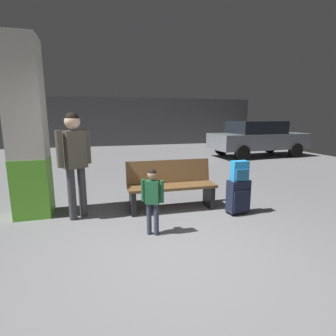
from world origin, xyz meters
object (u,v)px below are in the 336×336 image
object	(u,v)px
structural_pillar	(27,131)
backpack_bright	(240,171)
child	(152,195)
parked_car_side	(257,138)
suitcase	(238,196)
adult	(75,154)
bench	(171,185)

from	to	relation	value
structural_pillar	backpack_bright	bearing A→B (deg)	-15.23
structural_pillar	child	distance (m)	2.39
child	parked_car_side	distance (m)	8.65
structural_pillar	suitcase	distance (m)	3.72
suitcase	child	bearing A→B (deg)	-166.43
child	parked_car_side	world-z (taller)	parked_car_side
structural_pillar	adult	size ratio (longest dim) A/B	1.67
backpack_bright	adult	bearing A→B (deg)	167.80
suitcase	structural_pillar	bearing A→B (deg)	164.79
bench	parked_car_side	xyz separation A→B (m)	(5.43, 5.26, 0.36)
adult	bench	bearing A→B (deg)	0.26
structural_pillar	backpack_bright	world-z (taller)	structural_pillar
backpack_bright	parked_car_side	distance (m)	7.31
backpack_bright	parked_car_side	size ratio (longest dim) A/B	0.08
child	adult	size ratio (longest dim) A/B	0.55
suitcase	backpack_bright	distance (m)	0.45
bench	child	xyz separation A→B (m)	(-0.57, -0.98, 0.16)
adult	child	bearing A→B (deg)	-42.22
bench	backpack_bright	bearing A→B (deg)	-29.26
structural_pillar	adult	world-z (taller)	structural_pillar
suitcase	parked_car_side	world-z (taller)	parked_car_side
bench	adult	world-z (taller)	adult
backpack_bright	bench	bearing A→B (deg)	150.74
structural_pillar	parked_car_side	size ratio (longest dim) A/B	0.70
backpack_bright	adult	world-z (taller)	adult
suitcase	adult	size ratio (longest dim) A/B	0.34
structural_pillar	parked_car_side	xyz separation A→B (m)	(7.80, 4.91, -0.65)
structural_pillar	bench	bearing A→B (deg)	-8.23
backpack_bright	adult	distance (m)	2.76
backpack_bright	parked_car_side	bearing A→B (deg)	53.12
suitcase	backpack_bright	bearing A→B (deg)	-154.32
structural_pillar	bench	xyz separation A→B (m)	(2.37, -0.34, -1.01)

